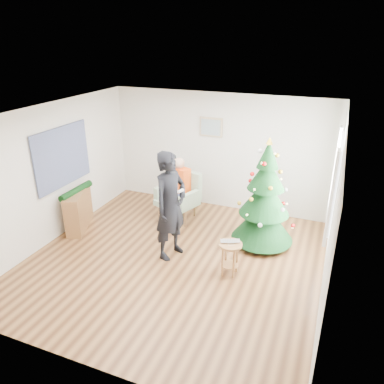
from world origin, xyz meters
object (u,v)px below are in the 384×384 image
at_px(standing_man, 171,206).
at_px(console, 79,210).
at_px(armchair, 179,202).
at_px(stool, 230,258).
at_px(christmas_tree, 265,198).

distance_m(standing_man, console, 2.29).
distance_m(armchair, console, 2.10).
bearing_deg(stool, christmas_tree, 76.25).
height_order(standing_man, console, standing_man).
distance_m(stool, armchair, 2.27).
bearing_deg(christmas_tree, stool, -103.75).
height_order(christmas_tree, console, christmas_tree).
bearing_deg(console, standing_man, -28.33).
height_order(christmas_tree, standing_man, christmas_tree).
xyz_separation_m(christmas_tree, console, (-3.65, -0.75, -0.55)).
xyz_separation_m(stool, armchair, (-1.61, 1.60, 0.09)).
bearing_deg(console, stool, -29.36).
bearing_deg(standing_man, christmas_tree, -38.94).
distance_m(christmas_tree, stool, 1.38).
xyz_separation_m(armchair, standing_man, (0.46, -1.41, 0.60)).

